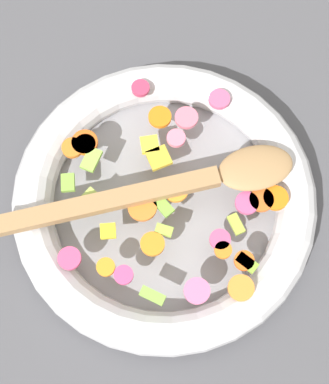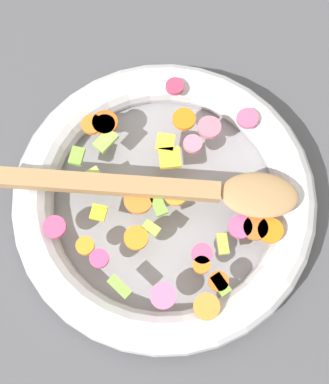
# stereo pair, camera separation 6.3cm
# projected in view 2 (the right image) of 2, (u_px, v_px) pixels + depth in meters

# --- Properties ---
(ground_plane) EXTENTS (4.00, 4.00, 0.00)m
(ground_plane) POSITION_uv_depth(u_px,v_px,m) (164.00, 205.00, 0.68)
(ground_plane) COLOR #4C4C51
(skillet) EXTENTS (0.37, 0.37, 0.05)m
(skillet) POSITION_uv_depth(u_px,v_px,m) (164.00, 199.00, 0.66)
(skillet) COLOR gray
(skillet) RESTS_ON ground_plane
(chopped_vegetables) EXTENTS (0.31, 0.30, 0.01)m
(chopped_vegetables) POSITION_uv_depth(u_px,v_px,m) (165.00, 195.00, 0.63)
(chopped_vegetables) COLOR orange
(chopped_vegetables) RESTS_ON skillet
(wooden_spoon) EXTENTS (0.17, 0.34, 0.01)m
(wooden_spoon) POSITION_uv_depth(u_px,v_px,m) (179.00, 189.00, 0.62)
(wooden_spoon) COLOR #A87F51
(wooden_spoon) RESTS_ON chopped_vegetables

